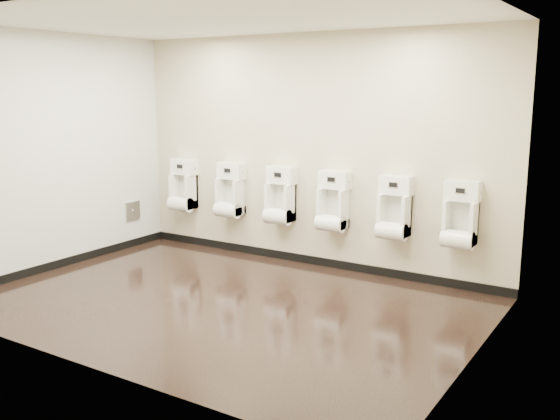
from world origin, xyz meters
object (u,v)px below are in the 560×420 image
at_px(urinal_5, 460,220).
at_px(urinal_0, 183,189).
at_px(access_panel, 133,211).
at_px(urinal_1, 230,194).
at_px(urinal_3, 333,206).
at_px(urinal_4, 394,213).
at_px(urinal_2, 280,200).

bearing_deg(urinal_5, urinal_0, 180.00).
bearing_deg(urinal_0, access_panel, -142.16).
distance_m(access_panel, urinal_5, 4.40).
height_order(urinal_1, urinal_3, same).
distance_m(urinal_1, urinal_5, 3.02).
height_order(urinal_0, urinal_5, same).
bearing_deg(urinal_4, urinal_3, 180.00).
relative_size(urinal_0, urinal_1, 1.00).
bearing_deg(urinal_1, access_panel, -162.53).
xyz_separation_m(access_panel, urinal_5, (4.37, 0.43, 0.29)).
bearing_deg(urinal_3, access_panel, -171.54).
distance_m(urinal_4, urinal_5, 0.74).
bearing_deg(urinal_4, urinal_2, 180.00).
xyz_separation_m(urinal_2, urinal_5, (2.25, 0.00, 0.00)).
bearing_deg(urinal_3, urinal_5, 0.00).
bearing_deg(urinal_4, access_panel, -173.31).
distance_m(access_panel, urinal_4, 3.67).
relative_size(access_panel, urinal_5, 0.36).
height_order(urinal_2, urinal_4, same).
height_order(access_panel, urinal_4, urinal_4).
relative_size(urinal_1, urinal_3, 1.00).
distance_m(urinal_2, urinal_3, 0.74).
relative_size(urinal_3, urinal_4, 1.00).
bearing_deg(urinal_2, urinal_5, 0.00).
xyz_separation_m(urinal_0, urinal_5, (3.82, 0.00, 0.00)).
relative_size(urinal_1, urinal_4, 1.00).
bearing_deg(urinal_5, urinal_2, 180.00).
height_order(urinal_1, urinal_4, same).
distance_m(access_panel, urinal_1, 1.45).
relative_size(access_panel, urinal_0, 0.36).
height_order(access_panel, urinal_1, urinal_1).
bearing_deg(urinal_3, urinal_1, 180.00).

